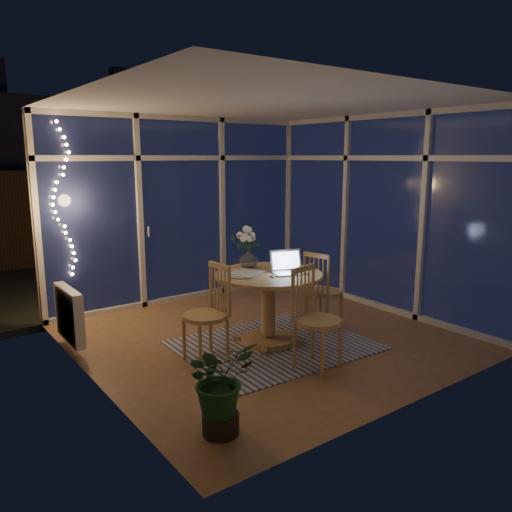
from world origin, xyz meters
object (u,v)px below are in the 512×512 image
chair_front (318,318)px  potted_plant (220,386)px  flower_vase (248,259)px  chair_left (205,314)px  laptop (290,262)px  dining_table (268,308)px  chair_right (324,290)px

chair_front → potted_plant: bearing=-176.3°
flower_vase → potted_plant: 2.20m
chair_front → flower_vase: bearing=76.0°
chair_left → chair_front: chair_front is taller
chair_front → laptop: (0.20, 0.67, 0.42)m
laptop → flower_vase: size_ratio=1.71×
dining_table → chair_left: (-0.82, -0.02, 0.10)m
potted_plant → chair_right: bearing=28.9°
chair_left → laptop: bearing=81.7°
chair_left → chair_right: 1.64m
flower_vase → potted_plant: bearing=-131.1°
chair_left → laptop: size_ratio=2.81×
dining_table → laptop: size_ratio=3.28×
dining_table → potted_plant: size_ratio=1.55×
chair_left → potted_plant: 1.38m
chair_left → chair_right: bearing=89.0°
chair_front → flower_vase: size_ratio=4.86×
chair_front → chair_left: bearing=121.1°
dining_table → chair_left: 0.83m
chair_right → laptop: bearing=88.2°
dining_table → flower_vase: bearing=93.6°
chair_right → potted_plant: size_ratio=1.28×
chair_front → flower_vase: chair_front is taller
flower_vase → chair_front: bearing=-90.1°
dining_table → chair_right: 0.82m
chair_right → potted_plant: chair_right is taller
chair_right → chair_left: bearing=76.9°
dining_table → flower_vase: size_ratio=5.60×
chair_left → laptop: laptop is taller
chair_left → flower_vase: size_ratio=4.80×
flower_vase → laptop: bearing=-68.2°
dining_table → chair_front: size_ratio=1.15×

